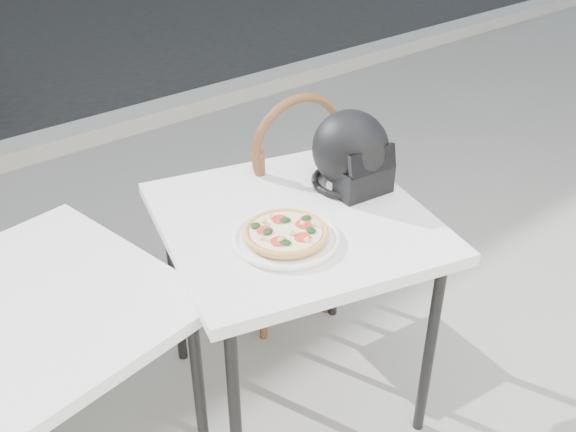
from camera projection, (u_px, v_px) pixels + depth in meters
ground at (347, 411)px, 2.52m from camera, size 80.00×80.00×0.00m
curb at (49, 143)px, 4.47m from camera, size 30.00×0.25×0.12m
cafe_table_main at (294, 234)px, 2.22m from camera, size 1.08×1.08×0.83m
plate at (286, 238)px, 2.04m from camera, size 0.40×0.40×0.02m
pizza at (286, 232)px, 2.03m from camera, size 0.34×0.34×0.03m
helmet at (352, 154)px, 2.30m from camera, size 0.31×0.32×0.28m
cafe_chair_main at (285, 199)px, 2.69m from camera, size 0.48×0.48×1.12m
cafe_table_side at (24, 327)px, 1.87m from camera, size 0.96×0.96×0.79m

